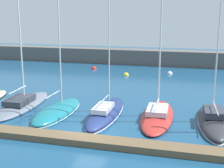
% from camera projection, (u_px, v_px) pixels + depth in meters
% --- Properties ---
extents(ground_plane, '(120.00, 120.00, 0.00)m').
position_uv_depth(ground_plane, '(89.00, 134.00, 24.65)').
color(ground_plane, navy).
extents(dock_pier, '(42.94, 1.50, 0.49)m').
position_uv_depth(dock_pier, '(81.00, 140.00, 22.97)').
color(dock_pier, brown).
rests_on(dock_pier, ground_plane).
extents(breakwater_seawall, '(108.00, 2.68, 2.62)m').
position_uv_depth(breakwater_seawall, '(149.00, 57.00, 55.62)').
color(breakwater_seawall, '#5B5651').
rests_on(breakwater_seawall, ground_plane).
extents(sailboat_slate_third, '(3.47, 10.18, 18.23)m').
position_uv_depth(sailboat_slate_third, '(23.00, 103.00, 31.65)').
color(sailboat_slate_third, slate).
rests_on(sailboat_slate_third, ground_plane).
extents(sailboat_teal_fourth, '(3.02, 8.72, 18.53)m').
position_uv_depth(sailboat_teal_fourth, '(57.00, 110.00, 29.77)').
color(sailboat_teal_fourth, '#19707F').
rests_on(sailboat_teal_fourth, ground_plane).
extents(sailboat_navy_fifth, '(2.43, 9.78, 15.25)m').
position_uv_depth(sailboat_navy_fifth, '(106.00, 112.00, 28.97)').
color(sailboat_navy_fifth, navy).
rests_on(sailboat_navy_fifth, ground_plane).
extents(sailboat_red_sixth, '(3.04, 9.69, 18.87)m').
position_uv_depth(sailboat_red_sixth, '(157.00, 114.00, 28.25)').
color(sailboat_red_sixth, '#B72D28').
rests_on(sailboat_red_sixth, ground_plane).
extents(sailboat_charcoal_seventh, '(2.89, 9.17, 17.45)m').
position_uv_depth(sailboat_charcoal_seventh, '(213.00, 120.00, 26.73)').
color(sailboat_charcoal_seventh, '#2D2D33').
rests_on(sailboat_charcoal_seventh, ground_plane).
extents(mooring_buoy_yellow, '(0.84, 0.84, 0.84)m').
position_uv_depth(mooring_buoy_yellow, '(126.00, 75.00, 46.86)').
color(mooring_buoy_yellow, yellow).
rests_on(mooring_buoy_yellow, ground_plane).
extents(mooring_buoy_white, '(0.82, 0.82, 0.82)m').
position_uv_depth(mooring_buoy_white, '(170.00, 74.00, 47.90)').
color(mooring_buoy_white, white).
rests_on(mooring_buoy_white, ground_plane).
extents(mooring_buoy_red, '(0.89, 0.89, 0.89)m').
position_uv_depth(mooring_buoy_red, '(94.00, 69.00, 51.84)').
color(mooring_buoy_red, red).
rests_on(mooring_buoy_red, ground_plane).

